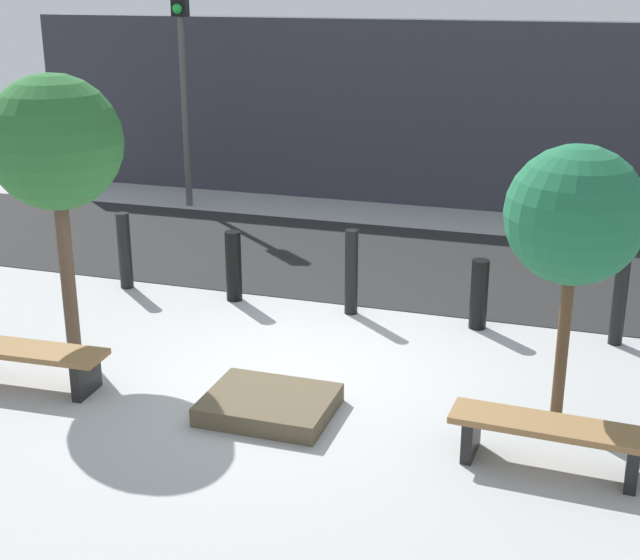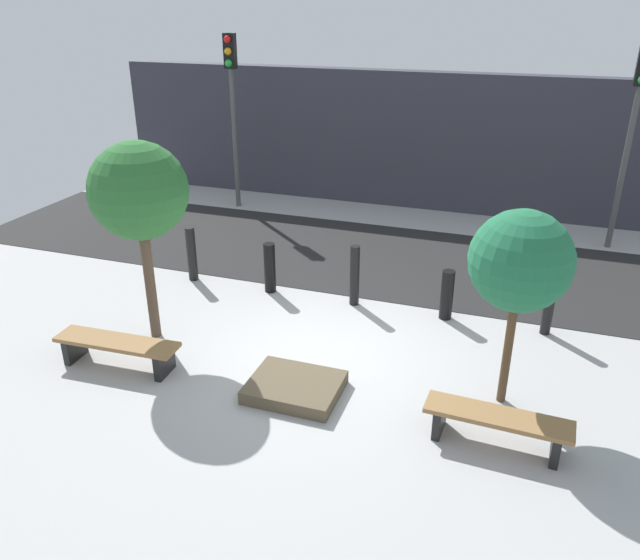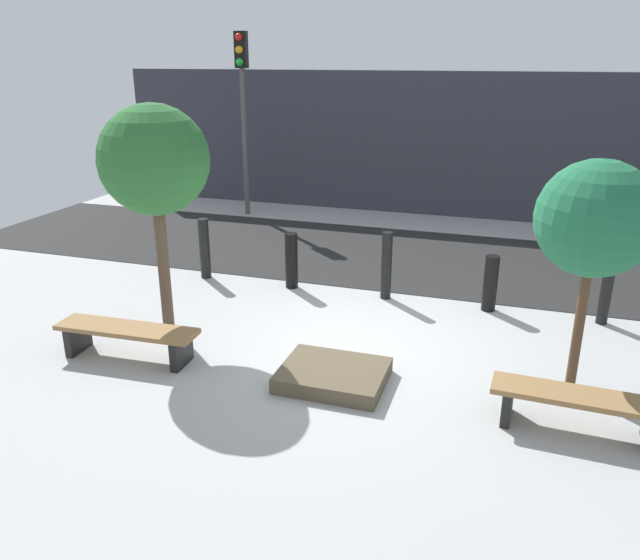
{
  "view_description": "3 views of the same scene",
  "coord_description": "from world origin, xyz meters",
  "px_view_note": "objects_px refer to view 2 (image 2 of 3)",
  "views": [
    {
      "loc": [
        2.86,
        -8.22,
        4.02
      ],
      "look_at": [
        0.27,
        -0.23,
        1.15
      ],
      "focal_mm": 50.0,
      "sensor_mm": 36.0,
      "label": 1
    },
    {
      "loc": [
        2.64,
        -7.55,
        4.91
      ],
      "look_at": [
        0.19,
        -0.5,
        1.5
      ],
      "focal_mm": 35.0,
      "sensor_mm": 36.0,
      "label": 2
    },
    {
      "loc": [
        1.87,
        -7.23,
        3.64
      ],
      "look_at": [
        -0.28,
        -0.64,
        1.13
      ],
      "focal_mm": 35.0,
      "sensor_mm": 36.0,
      "label": 3
    }
  ],
  "objects_px": {
    "bollard_far_left": "(192,254)",
    "bollard_right": "(447,295)",
    "bench_left": "(117,347)",
    "tree_behind_left_bench": "(139,192)",
    "bollard_center": "(355,276)",
    "traffic_light_mid_west": "(635,114)",
    "planter_bed": "(295,387)",
    "bollard_far_right": "(549,303)",
    "bollard_left": "(270,268)",
    "traffic_light_west": "(232,92)",
    "tree_behind_right_bench": "(521,262)",
    "bench_right": "(497,423)"
  },
  "relations": [
    {
      "from": "bench_left",
      "to": "bollard_far_left",
      "type": "xyz_separation_m",
      "value": [
        -0.52,
        3.05,
        0.21
      ]
    },
    {
      "from": "bench_right",
      "to": "bollard_center",
      "type": "xyz_separation_m",
      "value": [
        -2.65,
        3.05,
        0.23
      ]
    },
    {
      "from": "bollard_left",
      "to": "bollard_right",
      "type": "height_order",
      "value": "bollard_left"
    },
    {
      "from": "bench_right",
      "to": "tree_behind_left_bench",
      "type": "bearing_deg",
      "value": 172.42
    },
    {
      "from": "tree_behind_right_bench",
      "to": "bollard_far_right",
      "type": "distance_m",
      "value": 2.61
    },
    {
      "from": "bench_right",
      "to": "bollard_far_right",
      "type": "xyz_separation_m",
      "value": [
        0.52,
        3.05,
        0.23
      ]
    },
    {
      "from": "bollard_right",
      "to": "bollard_left",
      "type": "bearing_deg",
      "value": 180.0
    },
    {
      "from": "bollard_center",
      "to": "tree_behind_left_bench",
      "type": "bearing_deg",
      "value": -141.64
    },
    {
      "from": "traffic_light_west",
      "to": "bollard_far_left",
      "type": "bearing_deg",
      "value": -74.65
    },
    {
      "from": "bench_left",
      "to": "bollard_center",
      "type": "distance_m",
      "value": 4.05
    },
    {
      "from": "tree_behind_left_bench",
      "to": "bollard_center",
      "type": "relative_size",
      "value": 2.85
    },
    {
      "from": "bench_right",
      "to": "bench_left",
      "type": "bearing_deg",
      "value": -177.4
    },
    {
      "from": "bench_right",
      "to": "bollard_left",
      "type": "bearing_deg",
      "value": 146.84
    },
    {
      "from": "bench_left",
      "to": "traffic_light_west",
      "type": "distance_m",
      "value": 8.06
    },
    {
      "from": "bollard_far_left",
      "to": "traffic_light_west",
      "type": "height_order",
      "value": "traffic_light_west"
    },
    {
      "from": "bollard_left",
      "to": "planter_bed",
      "type": "bearing_deg",
      "value": -60.92
    },
    {
      "from": "planter_bed",
      "to": "bollard_left",
      "type": "xyz_separation_m",
      "value": [
        -1.59,
        2.85,
        0.37
      ]
    },
    {
      "from": "bench_left",
      "to": "traffic_light_west",
      "type": "relative_size",
      "value": 0.45
    },
    {
      "from": "bench_left",
      "to": "bollard_right",
      "type": "xyz_separation_m",
      "value": [
        4.24,
        3.05,
        0.11
      ]
    },
    {
      "from": "traffic_light_mid_west",
      "to": "traffic_light_west",
      "type": "bearing_deg",
      "value": 180.0
    },
    {
      "from": "bollard_far_left",
      "to": "bollard_right",
      "type": "distance_m",
      "value": 4.76
    },
    {
      "from": "bollard_left",
      "to": "traffic_light_mid_west",
      "type": "distance_m",
      "value": 7.78
    },
    {
      "from": "bollard_far_left",
      "to": "bollard_right",
      "type": "bearing_deg",
      "value": 0.0
    },
    {
      "from": "tree_behind_right_bench",
      "to": "bollard_right",
      "type": "xyz_separation_m",
      "value": [
        -1.07,
        2.1,
        -1.57
      ]
    },
    {
      "from": "traffic_light_mid_west",
      "to": "bollard_far_right",
      "type": "bearing_deg",
      "value": -105.35
    },
    {
      "from": "bollard_far_right",
      "to": "tree_behind_left_bench",
      "type": "bearing_deg",
      "value": -160.18
    },
    {
      "from": "bench_right",
      "to": "bollard_center",
      "type": "height_order",
      "value": "bollard_center"
    },
    {
      "from": "traffic_light_west",
      "to": "bench_left",
      "type": "bearing_deg",
      "value": -76.95
    },
    {
      "from": "bench_left",
      "to": "planter_bed",
      "type": "xyz_separation_m",
      "value": [
        2.65,
        0.2,
        -0.22
      ]
    },
    {
      "from": "planter_bed",
      "to": "bollard_far_right",
      "type": "relative_size",
      "value": 1.13
    },
    {
      "from": "bench_right",
      "to": "planter_bed",
      "type": "height_order",
      "value": "bench_right"
    },
    {
      "from": "planter_bed",
      "to": "tree_behind_right_bench",
      "type": "bearing_deg",
      "value": 15.84
    },
    {
      "from": "bench_left",
      "to": "bollard_left",
      "type": "height_order",
      "value": "bollard_left"
    },
    {
      "from": "tree_behind_right_bench",
      "to": "bollard_center",
      "type": "height_order",
      "value": "tree_behind_right_bench"
    },
    {
      "from": "tree_behind_left_bench",
      "to": "bollard_right",
      "type": "height_order",
      "value": "tree_behind_left_bench"
    },
    {
      "from": "bollard_far_right",
      "to": "traffic_light_west",
      "type": "xyz_separation_m",
      "value": [
        -7.55,
        4.4,
        2.29
      ]
    },
    {
      "from": "tree_behind_right_bench",
      "to": "bollard_center",
      "type": "bearing_deg",
      "value": 141.64
    },
    {
      "from": "bollard_right",
      "to": "bollard_far_right",
      "type": "height_order",
      "value": "bollard_far_right"
    },
    {
      "from": "bench_left",
      "to": "bollard_far_left",
      "type": "distance_m",
      "value": 3.1
    },
    {
      "from": "bench_left",
      "to": "tree_behind_right_bench",
      "type": "distance_m",
      "value": 5.65
    },
    {
      "from": "bollard_left",
      "to": "bollard_center",
      "type": "xyz_separation_m",
      "value": [
        1.59,
        0.0,
        0.08
      ]
    },
    {
      "from": "bollard_far_left",
      "to": "bollard_far_right",
      "type": "distance_m",
      "value": 6.34
    },
    {
      "from": "tree_behind_left_bench",
      "to": "bollard_left",
      "type": "xyz_separation_m",
      "value": [
        1.07,
        2.1,
        -1.89
      ]
    },
    {
      "from": "bollard_far_left",
      "to": "traffic_light_mid_west",
      "type": "bearing_deg",
      "value": 30.25
    },
    {
      "from": "planter_bed",
      "to": "bollard_far_right",
      "type": "xyz_separation_m",
      "value": [
        3.17,
        2.85,
        0.45
      ]
    },
    {
      "from": "tree_behind_right_bench",
      "to": "traffic_light_mid_west",
      "type": "bearing_deg",
      "value": 75.12
    },
    {
      "from": "bollard_center",
      "to": "traffic_light_mid_west",
      "type": "height_order",
      "value": "traffic_light_mid_west"
    },
    {
      "from": "traffic_light_mid_west",
      "to": "bollard_left",
      "type": "bearing_deg",
      "value": -143.57
    },
    {
      "from": "tree_behind_right_bench",
      "to": "tree_behind_left_bench",
      "type": "bearing_deg",
      "value": 180.0
    },
    {
      "from": "bench_right",
      "to": "tree_behind_right_bench",
      "type": "xyz_separation_m",
      "value": [
        0.0,
        0.95,
        1.69
      ]
    }
  ]
}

